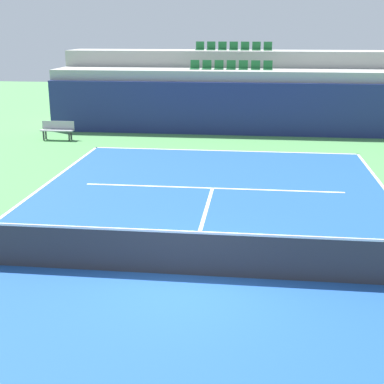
% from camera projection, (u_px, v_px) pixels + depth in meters
% --- Properties ---
extents(ground_plane, '(80.00, 80.00, 0.00)m').
position_uv_depth(ground_plane, '(187.00, 275.00, 11.31)').
color(ground_plane, '#4C8C4C').
extents(court_surface, '(11.00, 24.00, 0.01)m').
position_uv_depth(court_surface, '(187.00, 275.00, 11.31)').
color(court_surface, '#1E4C99').
rests_on(court_surface, ground_plane).
extents(baseline_far, '(11.00, 0.10, 0.00)m').
position_uv_depth(baseline_far, '(223.00, 151.00, 22.67)').
color(baseline_far, white).
rests_on(baseline_far, court_surface).
extents(service_line_far, '(8.26, 0.10, 0.00)m').
position_uv_depth(service_line_far, '(212.00, 188.00, 17.39)').
color(service_line_far, white).
rests_on(service_line_far, court_surface).
extents(centre_service_line, '(0.10, 6.40, 0.00)m').
position_uv_depth(centre_service_line, '(203.00, 222.00, 14.35)').
color(centre_service_line, white).
rests_on(centre_service_line, court_surface).
extents(back_wall, '(17.48, 0.30, 2.47)m').
position_uv_depth(back_wall, '(229.00, 109.00, 25.76)').
color(back_wall, navy).
rests_on(back_wall, ground_plane).
extents(stands_tier_lower, '(17.48, 2.40, 2.96)m').
position_uv_depth(stands_tier_lower, '(230.00, 100.00, 26.97)').
color(stands_tier_lower, '#9E9E99').
rests_on(stands_tier_lower, ground_plane).
extents(stands_tier_upper, '(17.48, 2.40, 3.78)m').
position_uv_depth(stands_tier_upper, '(233.00, 87.00, 29.14)').
color(stands_tier_upper, '#9E9E99').
rests_on(stands_tier_upper, ground_plane).
extents(seating_row_lower, '(4.01, 0.44, 0.44)m').
position_uv_depth(seating_row_lower, '(231.00, 67.00, 26.60)').
color(seating_row_lower, '#1E6633').
rests_on(seating_row_lower, stands_tier_lower).
extents(seating_row_upper, '(4.01, 0.44, 0.44)m').
position_uv_depth(seating_row_upper, '(234.00, 48.00, 28.64)').
color(seating_row_upper, '#1E6633').
rests_on(seating_row_upper, stands_tier_upper).
extents(tennis_net, '(11.08, 0.08, 1.07)m').
position_uv_depth(tennis_net, '(187.00, 253.00, 11.17)').
color(tennis_net, black).
rests_on(tennis_net, court_surface).
extents(player_bench, '(1.50, 0.40, 0.85)m').
position_uv_depth(player_bench, '(58.00, 129.00, 24.78)').
color(player_bench, '#99999E').
rests_on(player_bench, ground_plane).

